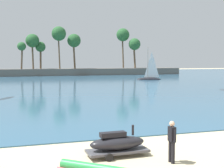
% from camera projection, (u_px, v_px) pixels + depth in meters
% --- Properties ---
extents(sea, '(220.00, 108.12, 0.06)m').
position_uv_depth(sea, '(32.00, 79.00, 67.47)').
color(sea, '#33607F').
rests_on(sea, ground).
extents(palm_headland, '(82.38, 6.37, 12.86)m').
position_uv_depth(palm_headland, '(32.00, 64.00, 80.94)').
color(palm_headland, '#605B54').
rests_on(palm_headland, ground).
extents(watercraft_on_trailer, '(2.63, 1.23, 1.28)m').
position_uv_depth(watercraft_on_trailer, '(117.00, 144.00, 13.44)').
color(watercraft_on_trailer, '#4C4C51').
rests_on(watercraft_on_trailer, ground).
extents(person_rigging_by_gear, '(0.21, 0.55, 1.67)m').
position_uv_depth(person_rigging_by_gear, '(172.00, 140.00, 12.54)').
color(person_rigging_by_gear, black).
rests_on(person_rigging_by_gear, ground).
extents(sailboat_near_shore, '(5.13, 2.45, 7.15)m').
position_uv_depth(sailboat_near_shore, '(149.00, 77.00, 64.76)').
color(sailboat_near_shore, black).
rests_on(sailboat_near_shore, sea).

